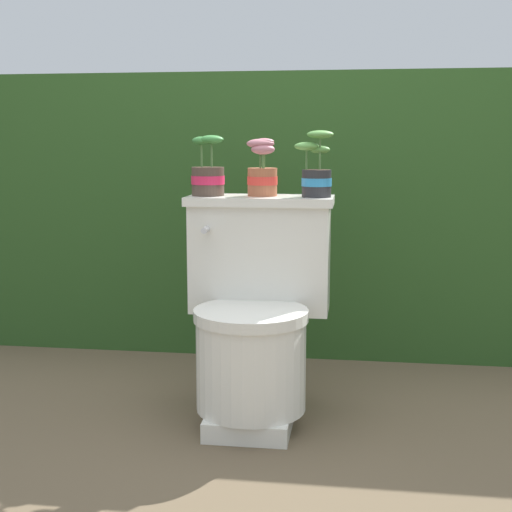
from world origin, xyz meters
name	(u,v)px	position (x,y,z in m)	size (l,w,h in m)	color
ground_plane	(272,428)	(0.00, 0.00, 0.00)	(12.00, 12.00, 0.00)	brown
hedge_backdrop	(303,208)	(0.00, 1.27, 0.61)	(3.22, 1.00, 1.22)	#284C1E
toilet	(255,313)	(-0.07, 0.10, 0.36)	(0.51, 0.53, 0.75)	silver
potted_plant_left	(208,176)	(-0.26, 0.22, 0.82)	(0.12, 0.12, 0.21)	#47382D
potted_plant_midleft	(262,172)	(-0.07, 0.23, 0.83)	(0.11, 0.12, 0.20)	#9E5638
potted_plant_middle	(316,173)	(0.12, 0.22, 0.83)	(0.13, 0.10, 0.22)	#262628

